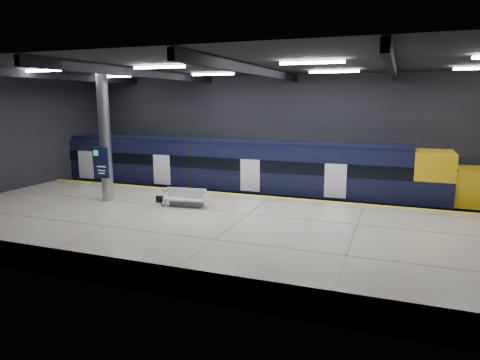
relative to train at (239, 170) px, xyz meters
The scene contains 10 objects.
ground 6.55m from the train, 62.16° to the right, with size 30.00×30.00×0.00m, color black.
room_shell 7.21m from the train, 62.16° to the right, with size 30.10×16.10×8.05m.
platform 8.64m from the train, 70.05° to the right, with size 30.00×11.00×1.10m, color #BCB09F.
safety_strip 4.11m from the train, 43.42° to the right, with size 30.00×0.40×0.01m, color gold.
rails 3.51m from the train, ahead, with size 30.00×1.52×0.16m.
train is the anchor object (origin of this frame).
bench 6.30m from the train, 94.64° to the right, with size 2.24×1.12×0.95m.
bicycle 6.23m from the train, 105.71° to the right, with size 0.57×1.65×0.87m, color #99999E.
pannier_bag 6.45m from the train, 110.89° to the right, with size 0.30×0.18×0.35m, color black.
info_column 8.62m from the train, 128.01° to the right, with size 0.90×0.78×6.90m.
Camera 1 is at (6.48, -19.51, 6.42)m, focal length 32.00 mm.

